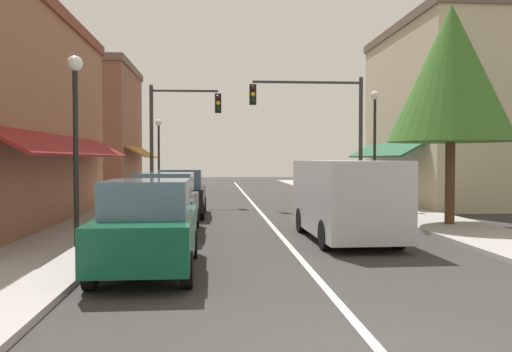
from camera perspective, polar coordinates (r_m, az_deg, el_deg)
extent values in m
plane|color=#33302D|center=(23.41, 0.12, -3.48)|extent=(80.00, 80.00, 0.00)
cube|color=#A39E99|center=(23.61, -13.33, -3.33)|extent=(2.60, 56.00, 0.12)
cube|color=#A39E99|center=(24.46, 13.09, -3.15)|extent=(2.60, 56.00, 0.12)
cube|color=silver|center=(23.41, 0.12, -3.47)|extent=(0.14, 52.00, 0.01)
cube|color=slate|center=(17.96, -20.62, -0.73)|extent=(0.08, 10.64, 1.80)
cube|color=maroon|center=(17.79, -18.78, 3.13)|extent=(1.27, 11.76, 0.73)
cube|color=slate|center=(15.24, -24.06, 11.75)|extent=(0.08, 1.10, 1.30)
cube|color=slate|center=(21.09, -18.37, 9.01)|extent=(0.08, 1.10, 1.30)
cube|color=#BCAD8E|center=(27.69, 19.60, 5.73)|extent=(5.16, 10.00, 8.19)
cube|color=brown|center=(28.31, 19.70, 14.43)|extent=(5.36, 10.20, 0.40)
cube|color=slate|center=(26.71, 14.60, 0.13)|extent=(0.08, 7.60, 1.80)
cube|color=#194C2D|center=(26.51, 13.37, 2.72)|extent=(1.27, 8.40, 0.73)
cube|color=slate|center=(24.91, 16.36, 10.38)|extent=(0.08, 1.10, 1.30)
cube|color=slate|center=(29.02, 13.23, 9.18)|extent=(0.08, 1.10, 1.30)
cube|color=brown|center=(34.08, -17.07, 4.36)|extent=(4.95, 8.00, 7.43)
cube|color=brown|center=(34.48, -17.14, 10.88)|extent=(5.15, 8.20, 0.40)
cube|color=slate|center=(33.61, -13.02, 0.48)|extent=(0.08, 6.08, 1.80)
cube|color=olive|center=(33.52, -12.00, 2.54)|extent=(1.27, 6.72, 0.73)
cube|color=slate|center=(32.02, -13.54, 7.50)|extent=(0.08, 1.10, 1.30)
cube|color=slate|center=(35.49, -12.64, 6.94)|extent=(0.08, 1.10, 1.30)
cube|color=#0F4C33|center=(10.49, -11.38, -6.19)|extent=(1.74, 4.11, 0.80)
cube|color=slate|center=(10.31, -11.47, -2.25)|extent=(1.53, 2.01, 0.66)
cylinder|color=black|center=(11.98, -14.41, -7.14)|extent=(0.20, 0.62, 0.62)
cylinder|color=black|center=(11.82, -6.76, -7.22)|extent=(0.20, 0.62, 0.62)
cylinder|color=black|center=(9.37, -17.21, -9.69)|extent=(0.20, 0.62, 0.62)
cylinder|color=black|center=(9.16, -7.36, -9.88)|extent=(0.20, 0.62, 0.62)
cube|color=#4C5156|center=(15.53, -9.57, -3.57)|extent=(1.76, 4.12, 0.80)
cube|color=slate|center=(15.38, -9.62, -0.90)|extent=(1.54, 2.02, 0.66)
cylinder|color=black|center=(17.00, -11.77, -4.47)|extent=(0.21, 0.62, 0.62)
cylinder|color=black|center=(16.86, -6.42, -4.50)|extent=(0.21, 0.62, 0.62)
cylinder|color=black|center=(14.35, -13.26, -5.65)|extent=(0.21, 0.62, 0.62)
cylinder|color=black|center=(14.18, -6.91, -5.71)|extent=(0.21, 0.62, 0.62)
cube|color=black|center=(20.40, -7.93, -2.28)|extent=(1.74, 4.11, 0.80)
cube|color=slate|center=(20.27, -7.95, -0.24)|extent=(1.53, 2.01, 0.66)
cylinder|color=black|center=(21.85, -9.76, -3.07)|extent=(0.20, 0.62, 0.62)
cylinder|color=black|center=(21.75, -5.61, -3.07)|extent=(0.20, 0.62, 0.62)
cylinder|color=black|center=(19.17, -10.55, -3.76)|extent=(0.20, 0.62, 0.62)
cylinder|color=black|center=(19.05, -5.81, -3.77)|extent=(0.20, 0.62, 0.62)
cube|color=#B2B7BC|center=(14.49, 9.46, -2.15)|extent=(2.06, 5.04, 1.90)
cube|color=slate|center=(16.80, 7.34, -0.13)|extent=(1.73, 0.31, 0.84)
cube|color=black|center=(17.05, 7.19, -3.86)|extent=(1.87, 0.24, 0.24)
cylinder|color=black|center=(15.88, 4.90, -4.71)|extent=(0.25, 0.72, 0.72)
cylinder|color=black|center=(16.29, 11.03, -4.57)|extent=(0.25, 0.72, 0.72)
cylinder|color=black|center=(12.87, 7.43, -6.26)|extent=(0.25, 0.72, 0.72)
cylinder|color=black|center=(13.37, 14.85, -5.99)|extent=(0.25, 0.72, 0.72)
cylinder|color=#333333|center=(24.90, 11.08, 3.57)|extent=(0.18, 0.18, 5.87)
cylinder|color=#333333|center=(24.58, 5.47, 9.90)|extent=(4.94, 0.12, 0.12)
cube|color=black|center=(24.03, -0.34, 8.65)|extent=(0.30, 0.24, 0.90)
sphere|color=#420F0F|center=(23.93, -0.32, 9.36)|extent=(0.20, 0.20, 0.20)
sphere|color=yellow|center=(23.90, -0.32, 8.69)|extent=(0.20, 0.20, 0.20)
sphere|color=#0C3316|center=(23.87, -0.32, 8.02)|extent=(0.20, 0.20, 0.20)
cylinder|color=#333333|center=(25.67, -11.05, 3.25)|extent=(0.18, 0.18, 5.63)
cylinder|color=#333333|center=(25.73, -7.59, 8.99)|extent=(3.13, 0.12, 0.12)
cube|color=black|center=(25.45, -4.06, 7.72)|extent=(0.30, 0.24, 0.90)
sphere|color=#420F0F|center=(25.35, -4.06, 8.38)|extent=(0.20, 0.20, 0.20)
sphere|color=yellow|center=(25.32, -4.06, 7.75)|extent=(0.20, 0.20, 0.20)
sphere|color=#0C3316|center=(25.29, -4.05, 7.12)|extent=(0.20, 0.20, 0.20)
cylinder|color=black|center=(13.15, -18.61, 1.44)|extent=(0.12, 0.12, 4.20)
sphere|color=white|center=(13.34, -18.71, 11.28)|extent=(0.36, 0.36, 0.36)
cylinder|color=black|center=(22.94, 12.51, 2.17)|extent=(0.12, 0.12, 4.64)
sphere|color=white|center=(23.10, 12.55, 8.39)|extent=(0.36, 0.36, 0.36)
cylinder|color=black|center=(29.67, -10.30, 1.45)|extent=(0.12, 0.12, 3.96)
sphere|color=white|center=(29.73, -10.33, 5.62)|extent=(0.36, 0.36, 0.36)
cylinder|color=#4C331E|center=(17.91, 19.94, 0.05)|extent=(0.30, 0.30, 3.29)
cone|color=#386626|center=(18.11, 20.06, 10.24)|extent=(3.90, 3.90, 4.29)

